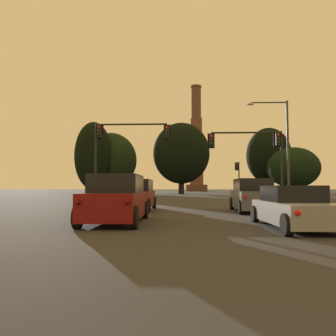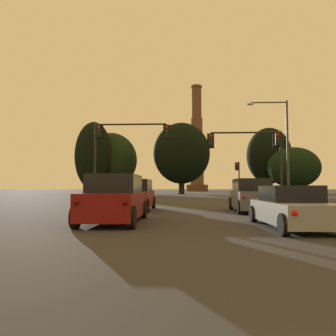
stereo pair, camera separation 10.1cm
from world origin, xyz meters
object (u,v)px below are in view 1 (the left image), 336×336
(traffic_light_overhead_left, at_px, (120,142))
(street_lamp, at_px, (281,140))
(traffic_light_far_right, at_px, (238,174))
(sedan_right_lane_second, at_px, (294,208))
(suv_left_lane_front, at_px, (136,195))
(suv_right_lane_front, at_px, (252,196))
(traffic_light_overhead_right, at_px, (256,148))
(suv_left_lane_second, at_px, (117,199))
(smokestack, at_px, (196,149))

(traffic_light_overhead_left, xyz_separation_m, street_lamp, (13.95, 2.62, 0.46))
(street_lamp, bearing_deg, traffic_light_far_right, 90.58)
(sedan_right_lane_second, relative_size, suv_left_lane_front, 0.96)
(traffic_light_overhead_left, bearing_deg, traffic_light_far_right, 59.85)
(suv_right_lane_front, height_order, traffic_light_overhead_left, traffic_light_overhead_left)
(suv_right_lane_front, relative_size, traffic_light_far_right, 0.94)
(suv_left_lane_front, height_order, traffic_light_overhead_right, traffic_light_overhead_right)
(traffic_light_far_right, height_order, street_lamp, street_lamp)
(traffic_light_far_right, distance_m, traffic_light_overhead_right, 23.61)
(traffic_light_overhead_left, bearing_deg, suv_left_lane_front, -71.66)
(suv_left_lane_second, relative_size, traffic_light_overhead_left, 0.74)
(suv_right_lane_front, relative_size, suv_left_lane_front, 1.01)
(sedan_right_lane_second, relative_size, traffic_light_overhead_left, 0.71)
(traffic_light_far_right, relative_size, traffic_light_overhead_right, 0.86)
(sedan_right_lane_second, xyz_separation_m, traffic_light_overhead_left, (-8.84, 15.30, 4.48))
(traffic_light_overhead_right, bearing_deg, suv_left_lane_second, -121.59)
(traffic_light_overhead_right, xyz_separation_m, smokestack, (-0.36, 95.23, 11.07))
(sedan_right_lane_second, relative_size, street_lamp, 0.52)
(sedan_right_lane_second, height_order, smokestack, smokestack)
(smokestack, bearing_deg, suv_right_lane_front, -90.99)
(traffic_light_far_right, height_order, smokestack, smokestack)
(sedan_right_lane_second, distance_m, smokestack, 111.76)
(suv_left_lane_front, xyz_separation_m, smokestack, (8.53, 102.37, 14.77))
(traffic_light_far_right, height_order, traffic_light_overhead_left, traffic_light_overhead_left)
(suv_right_lane_front, relative_size, traffic_light_overhead_left, 0.74)
(street_lamp, bearing_deg, traffic_light_overhead_left, -169.38)
(street_lamp, bearing_deg, suv_left_lane_second, -124.70)
(suv_left_lane_front, bearing_deg, smokestack, 85.53)
(sedan_right_lane_second, distance_m, suv_right_lane_front, 7.37)
(suv_right_lane_front, distance_m, traffic_light_far_right, 32.03)
(street_lamp, height_order, smokestack, smokestack)
(street_lamp, bearing_deg, traffic_light_overhead_right, -138.88)
(suv_left_lane_front, height_order, traffic_light_far_right, traffic_light_far_right)
(sedan_right_lane_second, height_order, traffic_light_overhead_left, traffic_light_overhead_left)
(suv_right_lane_front, xyz_separation_m, suv_left_lane_second, (-6.54, -5.98, 0.00))
(traffic_light_overhead_right, distance_m, smokestack, 95.87)
(suv_right_lane_front, xyz_separation_m, street_lamp, (4.90, 10.54, 4.71))
(suv_left_lane_front, height_order, street_lamp, street_lamp)
(suv_right_lane_front, bearing_deg, suv_left_lane_second, -135.22)
(sedan_right_lane_second, bearing_deg, suv_left_lane_front, 127.47)
(suv_left_lane_front, height_order, smokestack, smokestack)
(suv_left_lane_front, bearing_deg, suv_left_lane_second, -87.99)
(street_lamp, xyz_separation_m, smokestack, (-3.12, 92.82, 10.06))
(suv_right_lane_front, distance_m, suv_left_lane_front, 6.82)
(sedan_right_lane_second, height_order, suv_left_lane_front, suv_left_lane_front)
(traffic_light_far_right, relative_size, street_lamp, 0.58)
(suv_right_lane_front, distance_m, smokestack, 104.43)
(traffic_light_far_right, xyz_separation_m, traffic_light_overhead_left, (-13.74, -23.65, 1.65))
(suv_left_lane_second, xyz_separation_m, smokestack, (8.32, 109.34, 14.77))
(suv_left_lane_front, bearing_deg, traffic_light_overhead_right, 39.07)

